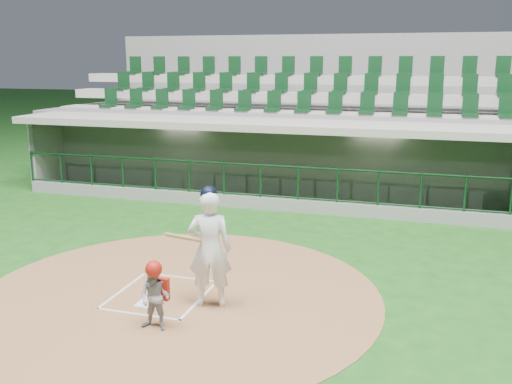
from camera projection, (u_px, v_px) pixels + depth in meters
ground at (168, 289)px, 10.42m from camera, size 120.00×120.00×0.00m
dirt_circle at (179, 295)px, 10.15m from camera, size 7.20×7.20×0.01m
home_plate at (150, 303)px, 9.76m from camera, size 0.43×0.43×0.02m
batter_box_chalk at (161, 294)px, 10.13m from camera, size 1.55×1.80×0.01m
dugout_structure at (283, 164)px, 17.44m from camera, size 16.40×3.70×3.00m
seating_deck at (300, 136)px, 20.26m from camera, size 17.00×6.72×5.15m
batter at (210, 247)px, 9.48m from camera, size 0.95×0.97×2.08m
catcher at (155, 295)px, 8.73m from camera, size 0.51×0.41×1.12m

